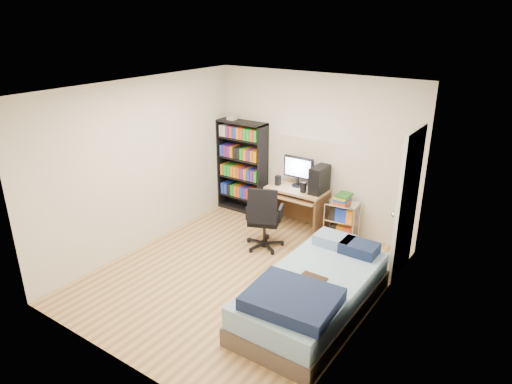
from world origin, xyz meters
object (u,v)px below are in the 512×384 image
Objects in this scene: media_shelf at (242,166)px; office_chair at (264,229)px; computer_desk at (304,192)px; bed at (313,294)px.

media_shelf reaches higher than office_chair.
bed is (1.21, -1.93, -0.37)m from computer_desk.
office_chair is 0.46× the size of bed.
media_shelf is at bearing 115.32° from office_chair.
computer_desk is 0.55× the size of bed.
media_shelf is 1.58m from office_chair.
media_shelf is at bearing 140.97° from bed.
bed is (2.50, -2.03, -0.56)m from media_shelf.
media_shelf reaches higher than bed.
bed is at bearing -57.98° from computer_desk.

